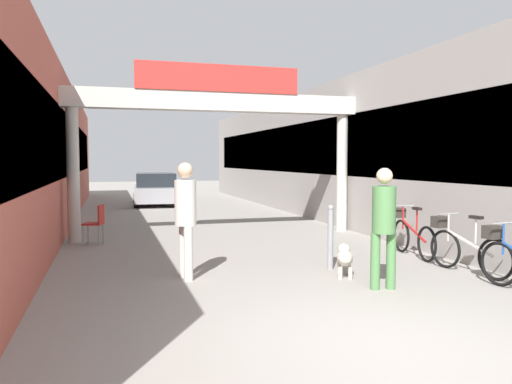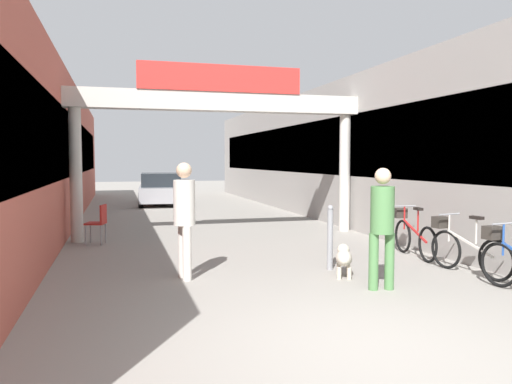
% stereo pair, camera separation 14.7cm
% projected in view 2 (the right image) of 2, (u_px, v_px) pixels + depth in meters
% --- Properties ---
extents(ground_plane, '(80.00, 80.00, 0.00)m').
position_uv_depth(ground_plane, '(370.00, 346.00, 5.06)').
color(ground_plane, gray).
extents(storefront_left, '(3.00, 26.00, 4.14)m').
position_uv_depth(storefront_left, '(20.00, 153.00, 14.13)').
color(storefront_left, '#B25142').
rests_on(storefront_left, ground_plane).
extents(storefront_right, '(3.00, 26.00, 4.14)m').
position_uv_depth(storefront_right, '(348.00, 154.00, 16.86)').
color(storefront_right, '#9E9993').
rests_on(storefront_right, ground_plane).
extents(arcade_sign_gateway, '(7.40, 0.47, 4.16)m').
position_uv_depth(arcade_sign_gateway, '(220.00, 115.00, 12.14)').
color(arcade_sign_gateway, beige).
rests_on(arcade_sign_gateway, ground_plane).
extents(pedestrian_with_dog, '(0.40, 0.39, 1.77)m').
position_uv_depth(pedestrian_with_dog, '(382.00, 220.00, 7.19)').
color(pedestrian_with_dog, '#4C7F47').
rests_on(pedestrian_with_dog, ground_plane).
extents(pedestrian_companion, '(0.39, 0.40, 1.85)m').
position_uv_depth(pedestrian_companion, '(184.00, 212.00, 7.84)').
color(pedestrian_companion, silver).
rests_on(pedestrian_companion, ground_plane).
extents(dog_on_leash, '(0.48, 0.70, 0.49)m').
position_uv_depth(dog_on_leash, '(344.00, 257.00, 8.07)').
color(dog_on_leash, beige).
rests_on(dog_on_leash, ground_plane).
extents(bicycle_silver_second, '(0.46, 1.68, 0.98)m').
position_uv_depth(bicycle_silver_second, '(464.00, 247.00, 8.28)').
color(bicycle_silver_second, black).
rests_on(bicycle_silver_second, ground_plane).
extents(bicycle_red_third, '(0.46, 1.68, 0.98)m').
position_uv_depth(bicycle_red_third, '(412.00, 234.00, 9.75)').
color(bicycle_red_third, black).
rests_on(bicycle_red_third, ground_plane).
extents(bollard_post_metal, '(0.10, 0.10, 1.12)m').
position_uv_depth(bollard_post_metal, '(330.00, 237.00, 8.54)').
color(bollard_post_metal, gray).
rests_on(bollard_post_metal, ground_plane).
extents(cafe_chair_red_nearer, '(0.49, 0.49, 0.89)m').
position_uv_depth(cafe_chair_red_nearer, '(99.00, 220.00, 11.13)').
color(cafe_chair_red_nearer, gray).
rests_on(cafe_chair_red_nearer, ground_plane).
extents(parked_car_silver, '(2.01, 4.11, 1.33)m').
position_uv_depth(parked_car_silver, '(161.00, 189.00, 21.12)').
color(parked_car_silver, '#99999E').
rests_on(parked_car_silver, ground_plane).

